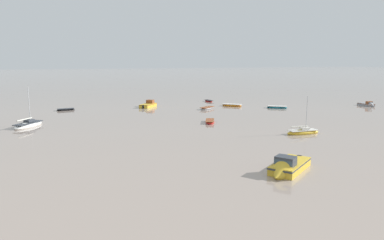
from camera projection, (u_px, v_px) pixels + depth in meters
rowboat_moored_0 at (210, 122)px, 55.71m from camera, size 2.84×4.07×0.61m
rowboat_moored_1 at (232, 105)px, 75.52m from camera, size 4.12×4.09×0.68m
motorboat_moored_0 at (286, 169)px, 30.88m from camera, size 6.32×5.30×2.36m
sailboat_moored_0 at (28, 125)px, 52.31m from camera, size 4.67×5.64×6.34m
motorboat_moored_1 at (150, 105)px, 74.98m from camera, size 4.98×5.52×2.11m
rowboat_moored_4 at (277, 107)px, 72.52m from camera, size 4.13×3.57×0.65m
rowboat_moored_5 at (66, 110)px, 69.21m from camera, size 3.53×1.60×0.54m
sailboat_moored_1 at (303, 132)px, 47.34m from camera, size 4.84×1.72×5.35m
rowboat_moored_6 at (207, 108)px, 71.05m from camera, size 4.05×3.52×0.64m
rowboat_moored_7 at (209, 101)px, 83.85m from camera, size 1.23×3.19×0.50m
motorboat_moored_2 at (368, 105)px, 75.54m from camera, size 1.78×4.36×1.61m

